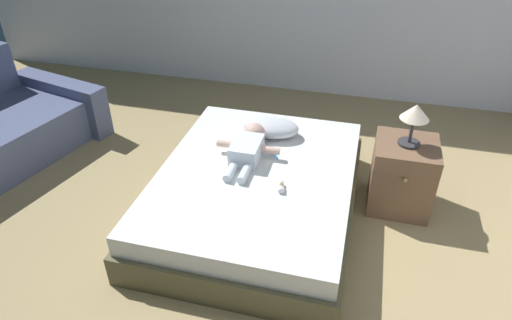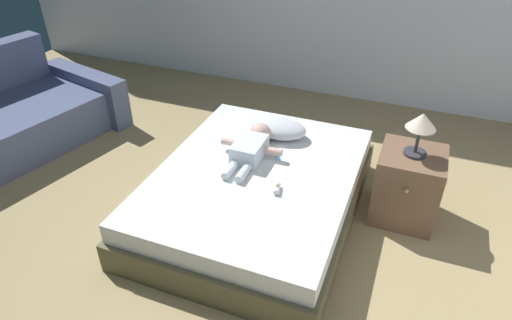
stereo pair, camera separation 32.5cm
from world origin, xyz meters
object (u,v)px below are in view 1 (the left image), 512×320
(bed, at_px, (256,192))
(pillow, at_px, (271,127))
(baby, at_px, (248,146))
(baby_bottle, at_px, (281,186))
(lamp, at_px, (415,115))
(nightstand, at_px, (402,175))
(toothbrush, at_px, (275,153))

(bed, relative_size, pillow, 4.10)
(baby, bearing_deg, baby_bottle, -47.92)
(bed, height_order, baby, baby)
(lamp, relative_size, baby_bottle, 2.81)
(bed, relative_size, baby, 2.88)
(nightstand, bearing_deg, pillow, 171.31)
(bed, bearing_deg, lamp, 19.70)
(pillow, height_order, toothbrush, pillow)
(baby_bottle, bearing_deg, lamp, 33.19)
(toothbrush, xyz_separation_m, lamp, (0.98, 0.12, 0.41))
(pillow, distance_m, nightstand, 1.11)
(bed, xyz_separation_m, baby, (-0.11, 0.20, 0.27))
(bed, height_order, nightstand, nightstand)
(pillow, relative_size, baby, 0.70)
(toothbrush, relative_size, baby_bottle, 1.22)
(toothbrush, xyz_separation_m, baby_bottle, (0.14, -0.44, 0.02))
(nightstand, bearing_deg, baby_bottle, -146.81)
(toothbrush, xyz_separation_m, nightstand, (0.98, 0.12, -0.11))
(baby, bearing_deg, toothbrush, 17.66)
(bed, xyz_separation_m, toothbrush, (0.08, 0.27, 0.21))
(baby, distance_m, toothbrush, 0.22)
(toothbrush, relative_size, lamp, 0.43)
(baby, xyz_separation_m, nightstand, (1.18, 0.18, -0.18))
(nightstand, distance_m, lamp, 0.52)
(pillow, bearing_deg, toothbrush, -70.95)
(bed, bearing_deg, toothbrush, 72.81)
(nightstand, bearing_deg, lamp, 90.00)
(toothbrush, bearing_deg, pillow, 109.05)
(nightstand, bearing_deg, toothbrush, -173.33)
(lamp, bearing_deg, toothbrush, -173.33)
(toothbrush, bearing_deg, bed, -107.19)
(bed, bearing_deg, baby_bottle, -37.10)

